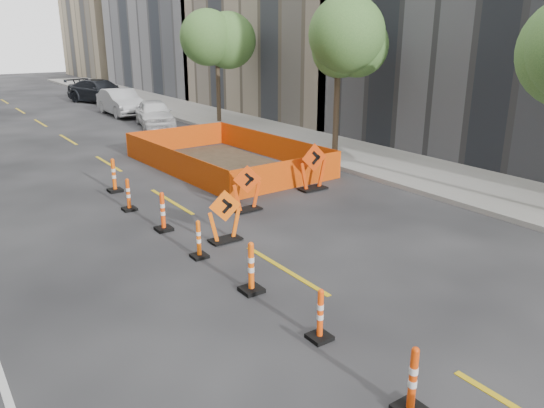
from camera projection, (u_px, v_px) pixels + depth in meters
ground_plane at (430, 357)px, 8.54m from camera, size 140.00×140.00×0.00m
sidewalk_right at (345, 152)px, 22.77m from camera, size 4.00×90.00×0.15m
bld_right_e at (127, 4)px, 61.12m from camera, size 12.00×14.00×16.00m
tree_r_b at (339, 44)px, 21.07m from camera, size 2.80×2.80×5.95m
tree_r_c at (217, 41)px, 28.90m from camera, size 2.80×2.80×5.95m
channelizer_2 at (413, 380)px, 7.15m from camera, size 0.41×0.41×1.03m
channelizer_3 at (320, 314)px, 8.90m from camera, size 0.37×0.37×0.94m
channelizer_4 at (251, 267)px, 10.52m from camera, size 0.42×0.42×1.08m
channelizer_5 at (199, 239)px, 12.17m from camera, size 0.36×0.36×0.92m
channelizer_6 at (163, 211)px, 13.83m from camera, size 0.42×0.42×1.05m
channelizer_7 at (128, 194)px, 15.42m from camera, size 0.38×0.38×0.97m
channelizer_8 at (114, 175)px, 17.22m from camera, size 0.44×0.44×1.11m
chevron_sign_left at (225, 216)px, 13.07m from camera, size 1.00×0.74×1.34m
chevron_sign_center at (247, 188)px, 15.32m from camera, size 1.06×0.85×1.37m
chevron_sign_right at (313, 167)px, 17.35m from camera, size 1.09×0.71×1.57m
safety_fence at (225, 154)px, 20.52m from camera, size 5.00×8.11×0.99m
parked_car_near at (155, 113)px, 29.09m from camera, size 2.71×4.61×1.47m
parked_car_mid at (121, 102)px, 33.12m from camera, size 1.78×4.92×1.61m
parked_car_far at (101, 91)px, 38.97m from camera, size 4.33×6.20×1.67m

